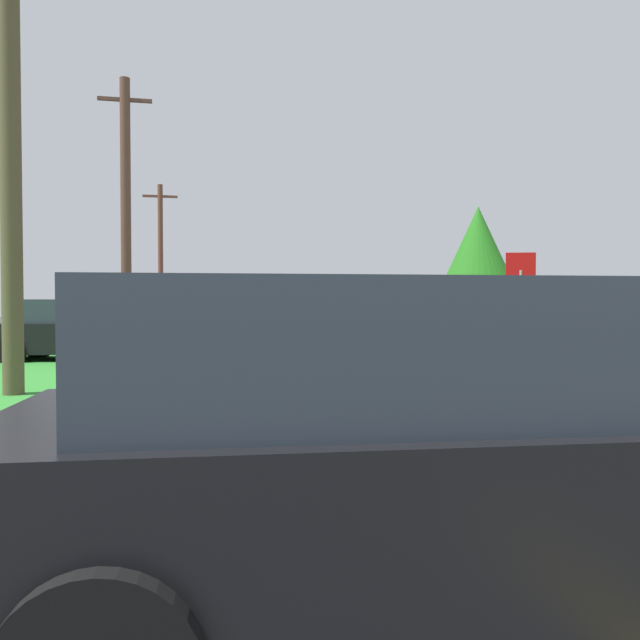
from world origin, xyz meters
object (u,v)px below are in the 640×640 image
object	(u,v)px
utility_pole_far	(161,256)
oak_tree_left	(478,247)
parked_car_near_building	(80,331)
utility_pole_near	(10,133)
car_on_crossroad	(566,324)
stop_sign	(520,288)
car_approaching_junction	(299,320)
car_behind_on_main_road	(408,451)
utility_pole_mid	(126,211)

from	to	relation	value
utility_pole_far	oak_tree_left	size ratio (longest dim) A/B	1.35
parked_car_near_building	utility_pole_near	size ratio (longest dim) A/B	0.53
utility_pole_far	utility_pole_near	bearing A→B (deg)	-89.50
car_on_crossroad	stop_sign	bearing A→B (deg)	143.09
car_approaching_junction	utility_pole_near	world-z (taller)	utility_pole_near
car_behind_on_main_road	oak_tree_left	distance (m)	25.47
car_behind_on_main_road	utility_pole_near	bearing A→B (deg)	119.91
utility_pole_near	utility_pole_far	size ratio (longest dim) A/B	1.04
stop_sign	oak_tree_left	xyz separation A→B (m)	(3.97, 12.14, 2.09)
utility_pole_mid	utility_pole_far	size ratio (longest dim) A/B	1.18
car_approaching_junction	car_on_crossroad	bearing A→B (deg)	150.69
utility_pole_far	utility_pole_mid	bearing A→B (deg)	-89.56
car_on_crossroad	utility_pole_mid	world-z (taller)	utility_pole_mid
car_on_crossroad	car_behind_on_main_road	world-z (taller)	same
parked_car_near_building	car_approaching_junction	world-z (taller)	same
utility_pole_mid	utility_pole_far	bearing A→B (deg)	90.44
car_behind_on_main_road	car_approaching_junction	size ratio (longest dim) A/B	0.96
car_approaching_junction	stop_sign	bearing A→B (deg)	115.25
car_on_crossroad	parked_car_near_building	bearing A→B (deg)	102.63
car_on_crossroad	parked_car_near_building	size ratio (longest dim) A/B	0.93
stop_sign	car_on_crossroad	size ratio (longest dim) A/B	0.67
car_on_crossroad	oak_tree_left	world-z (taller)	oak_tree_left
car_on_crossroad	utility_pole_far	size ratio (longest dim) A/B	0.52
car_behind_on_main_road	car_on_crossroad	bearing A→B (deg)	58.51
oak_tree_left	utility_pole_mid	bearing A→B (deg)	-164.78
car_approaching_junction	parked_car_near_building	bearing A→B (deg)	62.86
stop_sign	utility_pole_mid	size ratio (longest dim) A/B	0.30
parked_car_near_building	oak_tree_left	xyz separation A→B (m)	(14.65, 9.35, 3.18)
utility_pole_mid	utility_pole_far	xyz separation A→B (m)	(-0.09, 11.80, -0.65)
utility_pole_mid	stop_sign	bearing A→B (deg)	-38.47
car_behind_on_main_road	utility_pole_mid	xyz separation A→B (m)	(-4.35, 19.31, 3.90)
stop_sign	car_on_crossroad	bearing A→B (deg)	-114.33
parked_car_near_building	utility_pole_mid	bearing A→B (deg)	91.93
car_approaching_junction	utility_pole_near	xyz separation A→B (m)	(-6.33, -16.02, 3.38)
car_behind_on_main_road	car_approaching_junction	bearing A→B (deg)	85.41
stop_sign	parked_car_near_building	bearing A→B (deg)	-1.26
utility_pole_near	utility_pole_far	xyz separation A→B (m)	(-0.21, 23.59, -0.13)
car_on_crossroad	car_behind_on_main_road	bearing A→B (deg)	148.84
car_behind_on_main_road	parked_car_near_building	xyz separation A→B (m)	(-4.66, 13.86, 0.00)
car_approaching_junction	utility_pole_near	size ratio (longest dim) A/B	0.52
utility_pole_near	car_on_crossroad	bearing A→B (deg)	32.69
stop_sign	utility_pole_near	bearing A→B (deg)	32.53
utility_pole_mid	utility_pole_near	bearing A→B (deg)	-89.43
parked_car_near_building	car_on_crossroad	bearing A→B (deg)	16.96
stop_sign	utility_pole_near	distance (m)	11.09
parked_car_near_building	utility_pole_far	size ratio (longest dim) A/B	0.56
car_approaching_junction	oak_tree_left	distance (m)	8.52
stop_sign	oak_tree_left	world-z (taller)	oak_tree_left
utility_pole_mid	car_on_crossroad	bearing A→B (deg)	-8.51
oak_tree_left	car_behind_on_main_road	bearing A→B (deg)	-113.28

